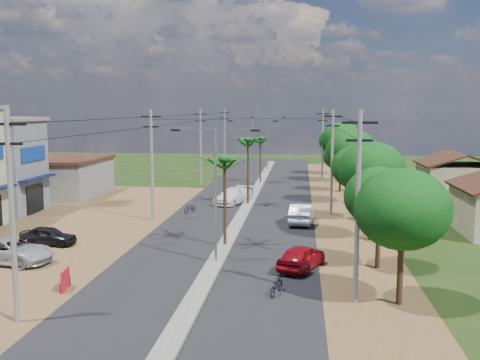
{
  "coord_description": "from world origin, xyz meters",
  "views": [
    {
      "loc": [
        4.89,
        -31.71,
        9.01
      ],
      "look_at": [
        -0.25,
        15.37,
        3.0
      ],
      "focal_mm": 42.0,
      "sensor_mm": 36.0,
      "label": 1
    }
  ],
  "objects_px": {
    "car_red_near": "(302,258)",
    "roadside_sign": "(65,280)",
    "car_parked_dark": "(48,236)",
    "car_silver_mid": "(302,214)",
    "moto_rider_east": "(276,286)",
    "car_white_far": "(233,196)",
    "car_parked_silver": "(10,252)"
  },
  "relations": [
    {
      "from": "moto_rider_east",
      "to": "roadside_sign",
      "type": "xyz_separation_m",
      "value": [
        -10.49,
        -0.48,
        0.09
      ]
    },
    {
      "from": "car_red_near",
      "to": "moto_rider_east",
      "type": "distance_m",
      "value": 4.69
    },
    {
      "from": "car_red_near",
      "to": "car_white_far",
      "type": "distance_m",
      "value": 22.43
    },
    {
      "from": "car_red_near",
      "to": "roadside_sign",
      "type": "height_order",
      "value": "car_red_near"
    },
    {
      "from": "car_red_near",
      "to": "car_parked_dark",
      "type": "height_order",
      "value": "car_red_near"
    },
    {
      "from": "car_white_far",
      "to": "roadside_sign",
      "type": "xyz_separation_m",
      "value": [
        -5.21,
        -26.46,
        -0.21
      ]
    },
    {
      "from": "car_red_near",
      "to": "roadside_sign",
      "type": "bearing_deg",
      "value": 45.18
    },
    {
      "from": "car_white_far",
      "to": "moto_rider_east",
      "type": "bearing_deg",
      "value": -56.55
    },
    {
      "from": "roadside_sign",
      "to": "car_parked_dark",
      "type": "bearing_deg",
      "value": 112.06
    },
    {
      "from": "car_parked_silver",
      "to": "car_parked_dark",
      "type": "relative_size",
      "value": 1.41
    },
    {
      "from": "car_parked_silver",
      "to": "car_parked_dark",
      "type": "bearing_deg",
      "value": 7.02
    },
    {
      "from": "car_red_near",
      "to": "moto_rider_east",
      "type": "bearing_deg",
      "value": 96.94
    },
    {
      "from": "moto_rider_east",
      "to": "roadside_sign",
      "type": "bearing_deg",
      "value": 18.42
    },
    {
      "from": "car_white_far",
      "to": "car_parked_dark",
      "type": "relative_size",
      "value": 1.39
    },
    {
      "from": "car_red_near",
      "to": "car_parked_silver",
      "type": "bearing_deg",
      "value": 24.07
    },
    {
      "from": "car_parked_silver",
      "to": "car_white_far",
      "type": "bearing_deg",
      "value": -15.0
    },
    {
      "from": "car_red_near",
      "to": "car_white_far",
      "type": "xyz_separation_m",
      "value": [
        -6.5,
        21.47,
        0.05
      ]
    },
    {
      "from": "car_red_near",
      "to": "roadside_sign",
      "type": "relative_size",
      "value": 3.16
    },
    {
      "from": "moto_rider_east",
      "to": "roadside_sign",
      "type": "distance_m",
      "value": 10.5
    },
    {
      "from": "roadside_sign",
      "to": "car_red_near",
      "type": "bearing_deg",
      "value": 15.71
    },
    {
      "from": "car_silver_mid",
      "to": "car_red_near",
      "type": "bearing_deg",
      "value": 94.69
    },
    {
      "from": "car_parked_silver",
      "to": "car_parked_dark",
      "type": "height_order",
      "value": "car_parked_silver"
    },
    {
      "from": "car_white_far",
      "to": "car_parked_dark",
      "type": "distance_m",
      "value": 20.37
    },
    {
      "from": "roadside_sign",
      "to": "car_parked_silver",
      "type": "bearing_deg",
      "value": 132.53
    },
    {
      "from": "car_red_near",
      "to": "car_white_far",
      "type": "bearing_deg",
      "value": -51.06
    },
    {
      "from": "roadside_sign",
      "to": "car_white_far",
      "type": "bearing_deg",
      "value": 71.47
    },
    {
      "from": "car_silver_mid",
      "to": "moto_rider_east",
      "type": "bearing_deg",
      "value": 90.66
    },
    {
      "from": "car_parked_dark",
      "to": "roadside_sign",
      "type": "bearing_deg",
      "value": -146.87
    },
    {
      "from": "car_parked_dark",
      "to": "moto_rider_east",
      "type": "xyz_separation_m",
      "value": [
        15.47,
        -8.35,
        -0.18
      ]
    },
    {
      "from": "car_silver_mid",
      "to": "car_parked_silver",
      "type": "relative_size",
      "value": 0.92
    },
    {
      "from": "car_parked_silver",
      "to": "roadside_sign",
      "type": "relative_size",
      "value": 4.01
    },
    {
      "from": "car_silver_mid",
      "to": "roadside_sign",
      "type": "height_order",
      "value": "car_silver_mid"
    }
  ]
}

